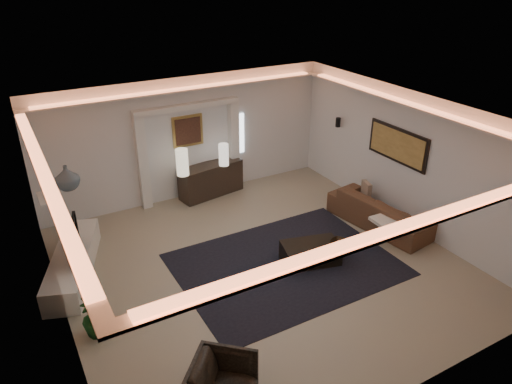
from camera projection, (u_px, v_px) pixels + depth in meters
floor at (262, 265)px, 9.10m from camera, size 7.00×7.00×0.00m
ceiling at (263, 118)px, 7.82m from camera, size 7.00×7.00×0.00m
wall_back at (188, 139)px, 11.20m from camera, size 7.00×0.00×7.00m
wall_front at (410, 312)px, 5.72m from camera, size 7.00×0.00×7.00m
wall_left at (54, 251)px, 6.92m from camera, size 0.00×7.00×7.00m
wall_right at (407, 160)px, 10.00m from camera, size 0.00×7.00×7.00m
cove_soffit at (263, 134)px, 7.94m from camera, size 7.00×7.00×0.04m
daylight_slit at (239, 134)px, 11.82m from camera, size 0.25×0.03×1.00m
area_rug at (286, 264)px, 9.11m from camera, size 4.00×3.00×0.01m
pilaster_left at (143, 163)px, 10.77m from camera, size 0.22×0.20×2.20m
pilaster_right at (234, 146)px, 11.78m from camera, size 0.22×0.20×2.20m
alcove_header at (187, 106)px, 10.77m from camera, size 2.52×0.20×0.12m
painting_frame at (188, 131)px, 11.08m from camera, size 0.74×0.04×0.74m
painting_canvas at (188, 131)px, 11.07m from camera, size 0.62×0.02×0.62m
art_panel_frame at (398, 145)px, 10.11m from camera, size 0.04×1.64×0.74m
art_panel_gold at (397, 145)px, 10.10m from camera, size 0.02×1.50×0.62m
wall_sconce at (338, 122)px, 11.57m from camera, size 0.12×0.12×0.22m
wall_niche at (42, 199)px, 7.95m from camera, size 0.10×0.55×0.04m
console at (211, 180)px, 11.65m from camera, size 1.65×0.75×0.79m
lamp_left at (182, 163)px, 10.81m from camera, size 0.33×0.33×0.62m
lamp_right at (224, 154)px, 11.33m from camera, size 0.28×0.28×0.53m
media_ledge at (73, 263)px, 8.77m from camera, size 1.43×2.53×0.46m
tv at (70, 241)px, 8.44m from camera, size 1.09×0.34×0.62m
figurine at (63, 228)px, 9.09m from camera, size 0.19×0.19×0.43m
ginger_jar at (67, 178)px, 8.16m from camera, size 0.53×0.53×0.44m
plant at (95, 316)px, 7.29m from camera, size 0.45×0.45×0.71m
sofa at (381, 211)px, 10.33m from camera, size 2.44×1.23×0.68m
throw_blanket at (389, 220)px, 9.55m from camera, size 0.65×0.54×0.07m
throw_pillow at (366, 189)px, 10.83m from camera, size 0.19×0.36×0.34m
coffee_table at (310, 253)px, 9.11m from camera, size 1.19×0.85×0.40m
bowl at (340, 243)px, 8.97m from camera, size 0.45×0.45×0.08m
magazine at (343, 242)px, 9.03m from camera, size 0.28×0.22×0.03m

